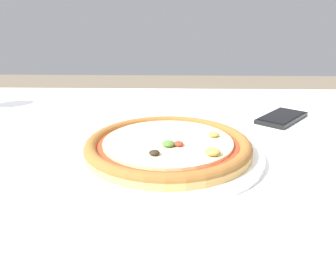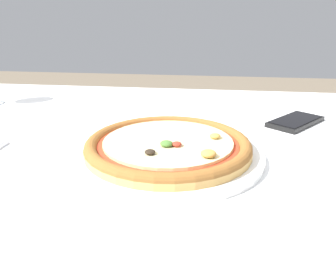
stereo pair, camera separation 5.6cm
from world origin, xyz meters
name	(u,v)px [view 1 (the left image)]	position (x,y,z in m)	size (l,w,h in m)	color
dining_table	(119,174)	(0.00, 0.00, 0.64)	(1.32, 0.91, 0.73)	brown
pizza_plate	(168,147)	(0.11, -0.11, 0.75)	(0.33, 0.33, 0.04)	white
cell_phone	(282,118)	(0.37, 0.11, 0.74)	(0.15, 0.16, 0.01)	black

